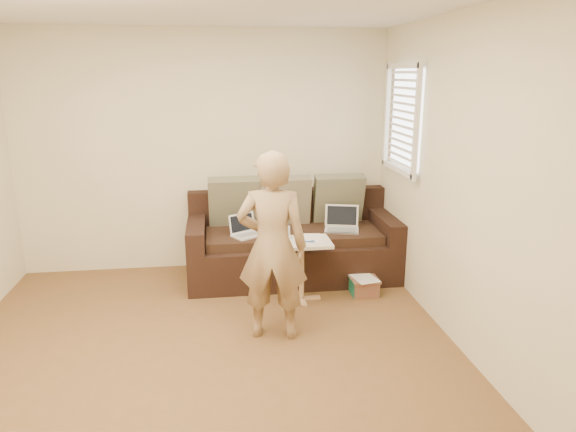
# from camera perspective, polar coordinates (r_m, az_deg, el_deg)

# --- Properties ---
(floor) EXTENTS (4.50, 4.50, 0.00)m
(floor) POSITION_cam_1_polar(r_m,az_deg,el_deg) (4.07, -8.81, -16.39)
(floor) COLOR brown
(floor) RESTS_ON ground
(wall_back) EXTENTS (4.00, 0.00, 4.00)m
(wall_back) POSITION_cam_1_polar(r_m,az_deg,el_deg) (5.78, -9.13, 6.91)
(wall_back) COLOR beige
(wall_back) RESTS_ON ground
(wall_front) EXTENTS (4.00, 0.00, 4.00)m
(wall_front) POSITION_cam_1_polar(r_m,az_deg,el_deg) (1.48, -11.82, -19.18)
(wall_front) COLOR beige
(wall_front) RESTS_ON ground
(wall_right) EXTENTS (0.00, 4.50, 4.50)m
(wall_right) POSITION_cam_1_polar(r_m,az_deg,el_deg) (4.03, 20.08, 2.53)
(wall_right) COLOR beige
(wall_right) RESTS_ON ground
(window_blinds) EXTENTS (0.12, 0.88, 1.08)m
(window_blinds) POSITION_cam_1_polar(r_m,az_deg,el_deg) (5.31, 12.43, 10.36)
(window_blinds) COLOR white
(window_blinds) RESTS_ON wall_right
(sofa) EXTENTS (2.20, 0.95, 0.85)m
(sofa) POSITION_cam_1_polar(r_m,az_deg,el_deg) (5.57, 0.48, -2.47)
(sofa) COLOR black
(sofa) RESTS_ON ground
(pillow_left) EXTENTS (0.55, 0.29, 0.57)m
(pillow_left) POSITION_cam_1_polar(r_m,az_deg,el_deg) (5.65, -5.90, 1.55)
(pillow_left) COLOR #545740
(pillow_left) RESTS_ON sofa
(pillow_mid) EXTENTS (0.55, 0.27, 0.57)m
(pillow_mid) POSITION_cam_1_polar(r_m,az_deg,el_deg) (5.66, -0.32, 1.67)
(pillow_mid) COLOR #615F45
(pillow_mid) RESTS_ON sofa
(pillow_right) EXTENTS (0.55, 0.28, 0.57)m
(pillow_right) POSITION_cam_1_polar(r_m,az_deg,el_deg) (5.79, 5.54, 1.91)
(pillow_right) COLOR #545740
(pillow_right) RESTS_ON sofa
(laptop_silver) EXTENTS (0.41, 0.34, 0.24)m
(laptop_silver) POSITION_cam_1_polar(r_m,az_deg,el_deg) (5.53, 5.90, -1.64)
(laptop_silver) COLOR #B7BABC
(laptop_silver) RESTS_ON sofa
(laptop_white) EXTENTS (0.37, 0.34, 0.22)m
(laptop_white) POSITION_cam_1_polar(r_m,az_deg,el_deg) (5.35, -4.40, -2.20)
(laptop_white) COLOR white
(laptop_white) RESTS_ON sofa
(person) EXTENTS (0.63, 0.49, 1.57)m
(person) POSITION_cam_1_polar(r_m,az_deg,el_deg) (4.20, -1.74, -3.35)
(person) COLOR #9E8556
(person) RESTS_ON ground
(side_table) EXTENTS (0.55, 0.38, 0.60)m
(side_table) POSITION_cam_1_polar(r_m,az_deg,el_deg) (5.03, 1.50, -5.99)
(side_table) COLOR silver
(side_table) RESTS_ON ground
(drinking_glass) EXTENTS (0.07, 0.07, 0.12)m
(drinking_glass) POSITION_cam_1_polar(r_m,az_deg,el_deg) (4.98, -0.16, -1.79)
(drinking_glass) COLOR silver
(drinking_glass) RESTS_ON side_table
(scissors) EXTENTS (0.18, 0.10, 0.02)m
(scissors) POSITION_cam_1_polar(r_m,az_deg,el_deg) (4.87, 1.91, -2.83)
(scissors) COLOR silver
(scissors) RESTS_ON side_table
(paper_on_table) EXTENTS (0.25, 0.33, 0.00)m
(paper_on_table) POSITION_cam_1_polar(r_m,az_deg,el_deg) (5.00, 2.50, -2.45)
(paper_on_table) COLOR white
(paper_on_table) RESTS_ON side_table
(striped_box) EXTENTS (0.28, 0.28, 0.17)m
(striped_box) POSITION_cam_1_polar(r_m,az_deg,el_deg) (5.28, 8.30, -7.56)
(striped_box) COLOR red
(striped_box) RESTS_ON ground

